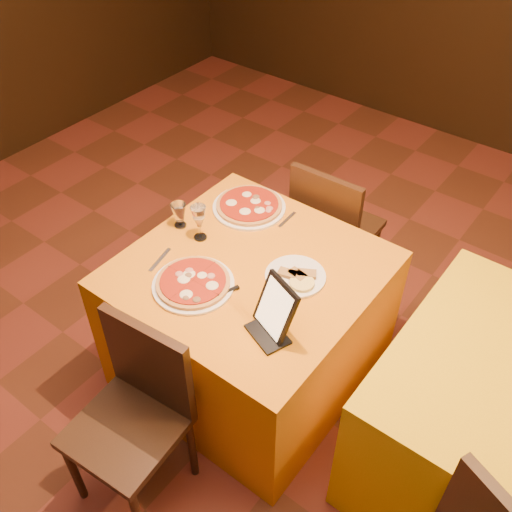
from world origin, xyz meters
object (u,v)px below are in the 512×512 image
Objects in this scene: main_table at (251,321)px; chair_main_far at (338,227)px; pizza_far at (249,206)px; water_glass at (179,215)px; wine_glass at (199,222)px; tablet at (276,308)px; chair_main_near at (126,430)px; pizza_near at (193,283)px.

chair_main_far is (0.00, 0.82, 0.08)m from main_table.
pizza_far is 0.37m from water_glass.
chair_main_far reaches higher than pizza_far.
water_glass reaches higher than main_table.
pizza_far is 0.34m from wine_glass.
pizza_far is 1.55× the size of tablet.
chair_main_near is 1.00× the size of chair_main_far.
pizza_far is (-0.28, 0.35, 0.39)m from main_table.
main_table is at bearing -51.49° from pizza_far.
wine_glass is 0.78× the size of tablet.
tablet is at bearing -21.26° from wine_glass.
tablet is at bearing -44.50° from pizza_far.
chair_main_far is 0.99m from water_glass.
wine_glass reaches higher than pizza_far.
main_table is at bearing 63.45° from pizza_near.
main_table is at bearing 84.97° from chair_main_near.
water_glass reaches higher than pizza_far.
main_table is at bearing -3.39° from water_glass.
main_table is 0.83m from chair_main_near.
wine_glass is at bearing 176.74° from main_table.
pizza_far is (-0.15, 0.60, 0.00)m from pizza_near.
wine_glass reaches higher than water_glass.
pizza_near and pizza_far have the same top height.
pizza_far is at bearing 128.51° from main_table.
pizza_far is at bearing 98.15° from chair_main_near.
tablet is at bearing 104.79° from chair_main_far.
main_table is at bearing 164.39° from tablet.
pizza_far is at bearing 156.24° from tablet.
wine_glass is 0.15m from water_glass.
chair_main_far is 2.41× the size of pizza_far.
main_table is 3.01× the size of pizza_near.
water_glass is at bearing 176.32° from wine_glass.
wine_glass is at bearing -97.67° from pizza_far.
pizza_near is at bearing -39.32° from water_glass.
tablet is (0.43, 0.02, 0.10)m from pizza_near.
chair_main_far is at bearing 59.92° from pizza_far.
water_glass is (-0.34, 0.28, 0.05)m from pizza_near.
chair_main_near is (0.00, -0.83, 0.08)m from main_table.
tablet is at bearing -36.35° from main_table.
main_table is 0.48m from pizza_near.
water_glass is at bearing 176.61° from main_table.
pizza_near is 0.34m from wine_glass.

